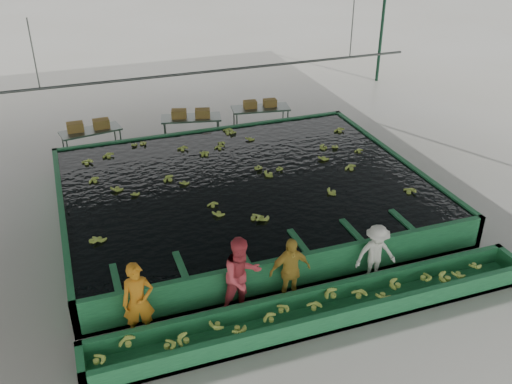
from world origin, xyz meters
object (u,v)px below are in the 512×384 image
object	(u,v)px
box_stack_mid	(191,117)
box_stack_left	(89,129)
packing_table_mid	(192,130)
packing_table_right	(261,120)
worker_a	(138,301)
worker_d	(376,254)
worker_c	(290,271)
box_stack_right	(260,107)
sorting_trough	(321,310)
worker_b	(242,277)
flotation_tank	(244,193)
packing_table_left	(92,142)

from	to	relation	value
box_stack_mid	box_stack_left	bearing A→B (deg)	177.11
packing_table_mid	packing_table_right	xyz separation A→B (m)	(2.65, 0.08, 0.00)
worker_a	worker_d	distance (m)	5.41
packing_table_mid	worker_c	bearing A→B (deg)	-90.85
worker_c	box_stack_right	size ratio (longest dim) A/B	1.34
sorting_trough	worker_a	distance (m)	3.82
worker_d	worker_b	bearing A→B (deg)	-172.57
flotation_tank	worker_c	bearing A→B (deg)	-95.33
sorting_trough	packing_table_mid	size ratio (longest dim) A/B	4.79
sorting_trough	worker_d	distance (m)	1.97
worker_a	packing_table_left	xyz separation A→B (m)	(-0.03, 9.46, -0.43)
worker_c	box_stack_mid	distance (m)	9.35
flotation_tank	worker_d	world-z (taller)	worker_d
packing_table_right	worker_a	bearing A→B (deg)	-122.68
sorting_trough	box_stack_right	size ratio (longest dim) A/B	8.22
packing_table_right	sorting_trough	bearing A→B (deg)	-103.09
worker_b	worker_c	world-z (taller)	worker_b
worker_b	box_stack_left	distance (m)	9.79
packing_table_left	packing_table_mid	distance (m)	3.45
packing_table_right	worker_c	bearing A→B (deg)	-106.42
worker_b	packing_table_left	world-z (taller)	worker_b
flotation_tank	worker_b	bearing A→B (deg)	-109.24
packing_table_right	box_stack_mid	distance (m)	2.69
flotation_tank	box_stack_left	size ratio (longest dim) A/B	7.22
packing_table_mid	packing_table_right	world-z (taller)	packing_table_right
packing_table_left	packing_table_mid	world-z (taller)	packing_table_mid
worker_a	packing_table_right	world-z (taller)	worker_a
worker_d	packing_table_left	distance (m)	10.91
packing_table_left	packing_table_right	xyz separation A→B (m)	(6.09, -0.01, 0.03)
sorting_trough	box_stack_left	xyz separation A→B (m)	(-3.76, 10.32, 0.66)
packing_table_right	packing_table_left	bearing A→B (deg)	179.90
worker_c	flotation_tank	bearing A→B (deg)	84.15
box_stack_right	box_stack_left	bearing A→B (deg)	179.85
worker_a	box_stack_right	distance (m)	11.27
worker_a	worker_c	xyz separation A→B (m)	(3.28, 0.00, -0.07)
worker_d	box_stack_left	distance (m)	10.99
box_stack_right	worker_b	bearing A→B (deg)	-112.22
worker_d	box_stack_right	distance (m)	9.53
sorting_trough	box_stack_mid	bearing A→B (deg)	91.50
worker_d	packing_table_left	size ratio (longest dim) A/B	0.76
worker_c	box_stack_mid	xyz separation A→B (m)	(0.13, 9.35, 0.14)
worker_b	box_stack_right	distance (m)	10.27
worker_a	packing_table_left	distance (m)	9.47
flotation_tank	box_stack_right	size ratio (longest dim) A/B	8.22
worker_b	box_stack_mid	world-z (taller)	worker_b
box_stack_right	worker_a	bearing A→B (deg)	-122.51
sorting_trough	worker_d	bearing A→B (deg)	24.86
worker_a	worker_b	size ratio (longest dim) A/B	0.94
flotation_tank	packing_table_left	world-z (taller)	packing_table_left
worker_a	box_stack_left	size ratio (longest dim) A/B	1.27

